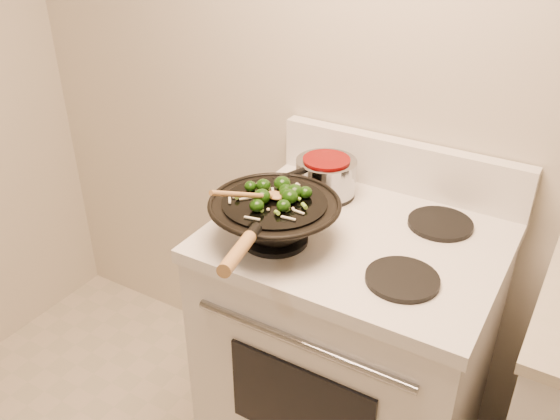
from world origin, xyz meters
The scene contains 5 objects.
stove centered at (-0.23, 1.17, 0.47)m, with size 0.78×0.67×1.08m.
wok centered at (-0.41, 1.02, 0.99)m, with size 0.35×0.57×0.18m.
stirfry centered at (-0.40, 1.04, 1.06)m, with size 0.23×0.23×0.04m.
wooden_spoon centered at (-0.43, 0.97, 1.07)m, with size 0.09×0.24×0.10m.
saucepan centered at (-0.41, 1.32, 0.99)m, with size 0.18×0.29×0.11m.
Camera 1 is at (0.29, -0.13, 1.79)m, focal length 38.00 mm.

